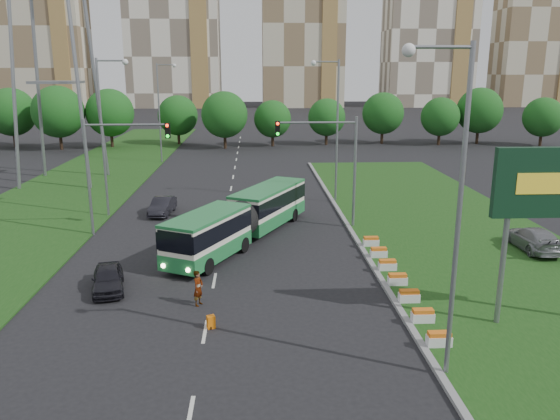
{
  "coord_description": "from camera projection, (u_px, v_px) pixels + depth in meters",
  "views": [
    {
      "loc": [
        -0.79,
        -27.93,
        11.05
      ],
      "look_at": [
        0.83,
        5.17,
        2.6
      ],
      "focal_mm": 35.0,
      "sensor_mm": 36.0,
      "label": 1
    }
  ],
  "objects": [
    {
      "name": "apartment_tower_east",
      "position": [
        429.0,
        30.0,
        171.79
      ],
      "size": [
        27.0,
        15.0,
        47.0
      ],
      "primitive_type": "cube",
      "color": "silver",
      "rests_on": "ground"
    },
    {
      "name": "left_verge",
      "position": [
        77.0,
        188.0,
        53.12
      ],
      "size": [
        12.0,
        110.0,
        0.1
      ],
      "primitive_type": "cube",
      "color": "#173F12",
      "rests_on": "ground"
    },
    {
      "name": "car_left_near",
      "position": [
        108.0,
        278.0,
        28.2
      ],
      "size": [
        2.38,
        4.1,
        1.31
      ],
      "primitive_type": "imported",
      "rotation": [
        0.0,
        0.0,
        0.23
      ],
      "color": "black",
      "rests_on": "ground"
    },
    {
      "name": "pedestrian",
      "position": [
        198.0,
        288.0,
        26.34
      ],
      "size": [
        0.65,
        0.76,
        1.76
      ],
      "primitive_type": "imported",
      "rotation": [
        0.0,
        0.0,
        1.14
      ],
      "color": "gray",
      "rests_on": "ground"
    },
    {
      "name": "midrise_east",
      "position": [
        536.0,
        42.0,
        174.32
      ],
      "size": [
        24.0,
        14.0,
        40.0
      ],
      "primitive_type": "cube",
      "color": "beige",
      "rests_on": "ground"
    },
    {
      "name": "apartment_tower_ceast",
      "position": [
        303.0,
        25.0,
        169.51
      ],
      "size": [
        25.0,
        15.0,
        50.0
      ],
      "primitive_type": "cube",
      "color": "beige",
      "rests_on": "ground"
    },
    {
      "name": "car_left_far",
      "position": [
        162.0,
        206.0,
        43.25
      ],
      "size": [
        1.81,
        4.21,
        1.35
      ],
      "primitive_type": "imported",
      "rotation": [
        0.0,
        0.0,
        -0.09
      ],
      "color": "black",
      "rests_on": "ground"
    },
    {
      "name": "tree_line",
      "position": [
        324.0,
        116.0,
        82.39
      ],
      "size": [
        120.0,
        8.0,
        9.0
      ],
      "primitive_type": null,
      "color": "#154F17",
      "rests_on": "ground"
    },
    {
      "name": "articulated_bus",
      "position": [
        239.0,
        218.0,
        36.28
      ],
      "size": [
        2.44,
        15.66,
        2.58
      ],
      "rotation": [
        0.0,
        0.0,
        -0.48
      ],
      "color": "silver",
      "rests_on": "ground"
    },
    {
      "name": "street_lamps",
      "position": [
        221.0,
        146.0,
        37.85
      ],
      "size": [
        36.0,
        60.0,
        12.0
      ],
      "primitive_type": null,
      "color": "gray",
      "rests_on": "ground"
    },
    {
      "name": "traffic_mast_median",
      "position": [
        333.0,
        155.0,
        38.38
      ],
      "size": [
        5.76,
        0.32,
        8.0
      ],
      "color": "gray",
      "rests_on": "ground"
    },
    {
      "name": "apartment_tower_west",
      "position": [
        41.0,
        27.0,
        165.94
      ],
      "size": [
        26.0,
        15.0,
        48.0
      ],
      "primitive_type": "cube",
      "color": "beige",
      "rests_on": "ground"
    },
    {
      "name": "grass_median",
      "position": [
        451.0,
        233.0,
        38.14
      ],
      "size": [
        14.0,
        60.0,
        0.15
      ],
      "primitive_type": "cube",
      "color": "#173F12",
      "rests_on": "ground"
    },
    {
      "name": "flower_planters",
      "position": [
        397.0,
        279.0,
        28.65
      ],
      "size": [
        1.1,
        13.7,
        0.6
      ],
      "primitive_type": null,
      "color": "silver",
      "rests_on": "grass_median"
    },
    {
      "name": "shopping_trolley",
      "position": [
        211.0,
        322.0,
        24.1
      ],
      "size": [
        0.34,
        0.36,
        0.59
      ],
      "rotation": [
        0.0,
        0.0,
        0.36
      ],
      "color": "orange",
      "rests_on": "ground"
    },
    {
      "name": "median_kerb",
      "position": [
        353.0,
        234.0,
        37.8
      ],
      "size": [
        0.3,
        60.0,
        0.18
      ],
      "primitive_type": "cube",
      "color": "gray",
      "rests_on": "ground"
    },
    {
      "name": "car_median",
      "position": [
        533.0,
        238.0,
        34.2
      ],
      "size": [
        2.04,
        4.94,
        1.43
      ],
      "primitive_type": "imported",
      "rotation": [
        0.0,
        0.0,
        3.15
      ],
      "color": "gray",
      "rests_on": "grass_median"
    },
    {
      "name": "traffic_mast_left",
      "position": [
        111.0,
        158.0,
        36.69
      ],
      "size": [
        5.76,
        0.32,
        8.0
      ],
      "color": "gray",
      "rests_on": "ground"
    },
    {
      "name": "lane_markings",
      "position": [
        229.0,
        198.0,
        49.01
      ],
      "size": [
        0.2,
        100.0,
        0.01
      ],
      "primitive_type": null,
      "color": "silver",
      "rests_on": "ground"
    },
    {
      "name": "ground",
      "position": [
        269.0,
        280.0,
        29.8
      ],
      "size": [
        360.0,
        360.0,
        0.0
      ],
      "primitive_type": "plane",
      "color": "black",
      "rests_on": "ground"
    },
    {
      "name": "apartment_tower_cwest",
      "position": [
        173.0,
        21.0,
        167.36
      ],
      "size": [
        28.0,
        15.0,
        52.0
      ],
      "primitive_type": "cube",
      "color": "silver",
      "rests_on": "ground"
    }
  ]
}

